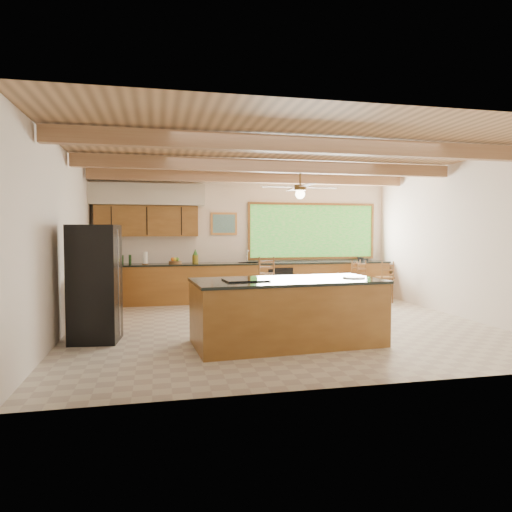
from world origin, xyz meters
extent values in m
plane|color=beige|center=(0.00, 0.00, 0.00)|extent=(7.20, 7.20, 0.00)
cube|color=silver|center=(0.00, 3.25, 1.50)|extent=(7.20, 0.04, 3.00)
cube|color=silver|center=(0.00, -3.25, 1.50)|extent=(7.20, 0.04, 3.00)
cube|color=silver|center=(-3.60, 0.00, 1.50)|extent=(0.04, 6.50, 3.00)
cube|color=silver|center=(3.60, 0.00, 1.50)|extent=(0.04, 6.50, 3.00)
cube|color=tan|center=(0.00, 0.00, 3.00)|extent=(7.20, 6.50, 0.04)
cube|color=#9A744D|center=(0.00, -1.60, 2.86)|extent=(7.10, 0.15, 0.22)
cube|color=#9A744D|center=(0.00, 0.50, 2.86)|extent=(7.10, 0.15, 0.22)
cube|color=#9A744D|center=(0.00, 2.30, 2.86)|extent=(7.10, 0.15, 0.22)
cube|color=brown|center=(-2.35, 3.06, 1.90)|extent=(2.30, 0.35, 0.70)
cube|color=beige|center=(-2.35, 2.99, 2.50)|extent=(2.60, 0.50, 0.48)
cylinder|color=#FFEABF|center=(-3.05, 2.99, 2.27)|extent=(0.10, 0.10, 0.01)
cylinder|color=#FFEABF|center=(-1.65, 2.99, 2.27)|extent=(0.10, 0.10, 0.01)
cube|color=#66B440|center=(1.70, 3.22, 1.67)|extent=(3.20, 0.04, 1.30)
cube|color=#C17C3A|center=(-0.55, 3.22, 1.85)|extent=(0.64, 0.03, 0.54)
cube|color=#447A63|center=(-0.55, 3.20, 1.85)|extent=(0.54, 0.01, 0.44)
cube|color=brown|center=(0.00, 2.91, 0.44)|extent=(7.00, 0.65, 0.88)
cube|color=black|center=(0.00, 2.91, 0.90)|extent=(7.04, 0.69, 0.04)
cube|color=brown|center=(-3.26, 1.35, 0.44)|extent=(0.65, 2.35, 0.88)
cube|color=black|center=(-3.26, 1.35, 0.90)|extent=(0.69, 2.39, 0.04)
cube|color=black|center=(0.70, 2.58, 0.42)|extent=(0.60, 0.02, 0.78)
cube|color=silver|center=(0.00, 2.91, 0.91)|extent=(0.50, 0.38, 0.03)
cylinder|color=silver|center=(0.00, 3.11, 1.07)|extent=(0.03, 0.03, 0.30)
cylinder|color=silver|center=(0.00, 3.01, 1.20)|extent=(0.03, 0.20, 0.03)
cylinder|color=white|center=(-2.40, 2.88, 1.06)|extent=(0.11, 0.11, 0.28)
cylinder|color=#23451B|center=(-2.91, 3.06, 1.02)|extent=(0.06, 0.06, 0.20)
cylinder|color=#23451B|center=(-2.73, 2.96, 1.03)|extent=(0.06, 0.06, 0.21)
cube|color=black|center=(2.96, 2.95, 0.97)|extent=(0.26, 0.24, 0.10)
cube|color=brown|center=(-0.27, -1.30, 0.46)|extent=(2.78, 1.43, 0.92)
cube|color=black|center=(-0.27, -1.30, 0.94)|extent=(2.83, 1.48, 0.04)
cube|color=black|center=(-0.90, -1.34, 0.97)|extent=(0.63, 0.52, 0.02)
cylinder|color=white|center=(0.77, -1.32, 0.97)|extent=(0.33, 0.33, 0.02)
cube|color=black|center=(-3.05, -0.55, 0.88)|extent=(0.75, 0.73, 1.76)
cube|color=silver|center=(-2.71, -0.55, 0.88)|extent=(0.02, 0.05, 1.62)
cube|color=brown|center=(0.10, 1.75, 0.68)|extent=(0.44, 0.44, 0.04)
cylinder|color=brown|center=(-0.06, 1.59, 0.33)|extent=(0.04, 0.04, 0.66)
cylinder|color=brown|center=(0.26, 1.59, 0.33)|extent=(0.04, 0.04, 0.66)
cylinder|color=brown|center=(-0.06, 1.91, 0.33)|extent=(0.04, 0.04, 0.66)
cylinder|color=brown|center=(0.26, 1.91, 0.33)|extent=(0.04, 0.04, 0.66)
cube|color=brown|center=(2.41, 2.45, 0.60)|extent=(0.47, 0.47, 0.04)
cylinder|color=brown|center=(2.27, 2.31, 0.29)|extent=(0.03, 0.03, 0.58)
cylinder|color=brown|center=(2.55, 2.31, 0.29)|extent=(0.03, 0.03, 0.58)
cylinder|color=brown|center=(2.27, 2.59, 0.29)|extent=(0.03, 0.03, 0.58)
cylinder|color=brown|center=(2.55, 2.59, 0.29)|extent=(0.03, 0.03, 0.58)
cube|color=brown|center=(3.05, 2.00, 0.59)|extent=(0.37, 0.37, 0.04)
cylinder|color=brown|center=(2.92, 1.86, 0.29)|extent=(0.03, 0.03, 0.57)
cylinder|color=brown|center=(3.19, 1.86, 0.29)|extent=(0.03, 0.03, 0.57)
cylinder|color=brown|center=(2.92, 2.14, 0.29)|extent=(0.03, 0.03, 0.57)
cylinder|color=brown|center=(3.19, 2.14, 0.29)|extent=(0.03, 0.03, 0.57)
cube|color=brown|center=(2.56, 2.45, 0.59)|extent=(0.44, 0.44, 0.04)
cylinder|color=brown|center=(2.42, 2.31, 0.28)|extent=(0.03, 0.03, 0.57)
cylinder|color=brown|center=(2.70, 2.31, 0.28)|extent=(0.03, 0.03, 0.57)
cylinder|color=brown|center=(2.42, 2.59, 0.28)|extent=(0.03, 0.03, 0.57)
cylinder|color=brown|center=(2.70, 2.59, 0.28)|extent=(0.03, 0.03, 0.57)
camera|label=1|loc=(-2.13, -7.71, 1.66)|focal=32.00mm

